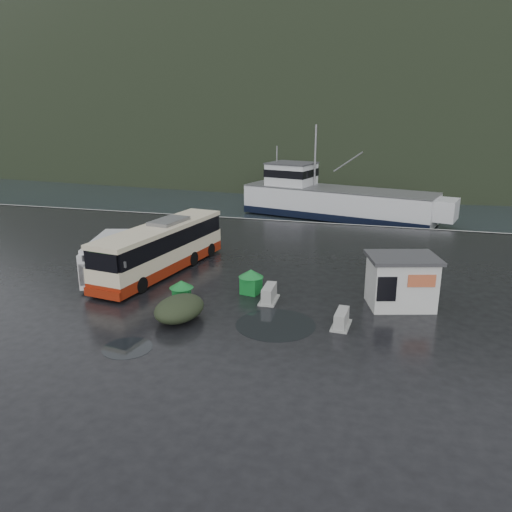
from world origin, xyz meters
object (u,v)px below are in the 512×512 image
(waste_bin_left, at_px, (182,303))
(jersey_barrier_b, at_px, (269,301))
(white_van, at_px, (112,277))
(fishing_trawler, at_px, (337,205))
(jersey_barrier_a, at_px, (341,326))
(coach_bus, at_px, (163,271))
(ticket_kiosk, at_px, (399,306))
(waste_bin_right, at_px, (251,293))
(dome_tent, at_px, (180,320))

(waste_bin_left, height_order, jersey_barrier_b, waste_bin_left)
(white_van, distance_m, fishing_trawler, 30.59)
(fishing_trawler, bearing_deg, jersey_barrier_b, -76.17)
(white_van, bearing_deg, jersey_barrier_a, -29.35)
(white_van, xyz_separation_m, waste_bin_left, (6.03, -2.88, 0.00))
(coach_bus, height_order, waste_bin_left, coach_bus)
(coach_bus, bearing_deg, fishing_trawler, 81.25)
(ticket_kiosk, xyz_separation_m, jersey_barrier_a, (-2.73, -3.49, 0.00))
(fishing_trawler, bearing_deg, coach_bus, -92.75)
(coach_bus, xyz_separation_m, jersey_barrier_a, (12.09, -5.60, 0.00))
(white_van, height_order, waste_bin_right, white_van)
(white_van, relative_size, dome_tent, 1.96)
(dome_tent, height_order, jersey_barrier_a, dome_tent)
(waste_bin_left, distance_m, waste_bin_right, 4.05)
(ticket_kiosk, height_order, jersey_barrier_a, ticket_kiosk)
(white_van, height_order, jersey_barrier_b, white_van)
(waste_bin_right, distance_m, dome_tent, 5.17)
(coach_bus, distance_m, jersey_barrier_b, 8.56)
(white_van, bearing_deg, fishing_trawler, 53.62)
(white_van, distance_m, waste_bin_left, 6.68)
(coach_bus, relative_size, jersey_barrier_a, 7.18)
(jersey_barrier_b, relative_size, fishing_trawler, 0.07)
(coach_bus, relative_size, waste_bin_right, 8.20)
(waste_bin_left, xyz_separation_m, ticket_kiosk, (11.40, 2.71, 0.00))
(jersey_barrier_a, xyz_separation_m, fishing_trawler, (-3.74, 32.22, 0.00))
(waste_bin_left, relative_size, waste_bin_right, 0.92)
(dome_tent, relative_size, jersey_barrier_a, 1.88)
(dome_tent, xyz_separation_m, ticket_kiosk, (10.63, 4.79, 0.00))
(jersey_barrier_b, bearing_deg, waste_bin_left, -160.98)
(ticket_kiosk, distance_m, jersey_barrier_a, 4.43)
(waste_bin_left, distance_m, fishing_trawler, 31.83)
(waste_bin_right, bearing_deg, fishing_trawler, 86.56)
(jersey_barrier_a, bearing_deg, waste_bin_right, 149.16)
(white_van, height_order, fishing_trawler, fishing_trawler)
(waste_bin_right, relative_size, dome_tent, 0.47)
(white_van, height_order, dome_tent, white_van)
(waste_bin_right, height_order, fishing_trawler, fishing_trawler)
(waste_bin_right, distance_m, jersey_barrier_b, 1.60)
(waste_bin_left, bearing_deg, fishing_trawler, 81.08)
(fishing_trawler, bearing_deg, waste_bin_left, -84.24)
(ticket_kiosk, bearing_deg, jersey_barrier_a, -143.86)
(dome_tent, bearing_deg, waste_bin_left, 110.44)
(coach_bus, relative_size, dome_tent, 3.82)
(white_van, distance_m, jersey_barrier_b, 10.60)
(coach_bus, bearing_deg, white_van, -134.66)
(ticket_kiosk, bearing_deg, fishing_trawler, 86.84)
(dome_tent, relative_size, ticket_kiosk, 0.86)
(coach_bus, bearing_deg, ticket_kiosk, 0.59)
(waste_bin_left, xyz_separation_m, dome_tent, (0.77, -2.07, 0.00))
(ticket_kiosk, distance_m, jersey_barrier_b, 7.01)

